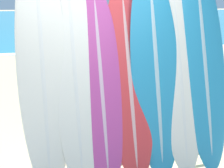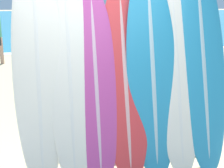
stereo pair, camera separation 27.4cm
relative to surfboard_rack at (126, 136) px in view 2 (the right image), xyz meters
The scene contains 10 objects.
ocean_water 38.53m from the surfboard_rack, 90.52° to the left, with size 120.00×60.00×0.01m.
surfboard_rack is the anchor object (origin of this frame).
surfboard_slot_0 1.25m from the surfboard_rack, behind, with size 0.53×0.78×2.59m.
surfboard_slot_1 0.98m from the surfboard_rack, behind, with size 0.48×0.86×2.45m.
surfboard_slot_2 0.70m from the surfboard_rack, behind, with size 0.49×0.77×2.15m.
surfboard_slot_3 0.63m from the surfboard_rack, 87.74° to the left, with size 0.53×0.77×2.18m.
surfboard_slot_4 0.80m from the surfboard_rack, 11.59° to the left, with size 0.59×0.71×2.38m.
surfboard_slot_5 0.86m from the surfboard_rack, ahead, with size 0.51×0.70×2.14m.
surfboard_slot_6 1.24m from the surfboard_rack, ahead, with size 0.56×0.84×2.54m.
person_mid_beach 7.56m from the surfboard_rack, 84.61° to the left, with size 0.26×0.24×1.53m.
Camera 2 is at (-0.44, -2.64, 1.95)m, focal length 50.00 mm.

